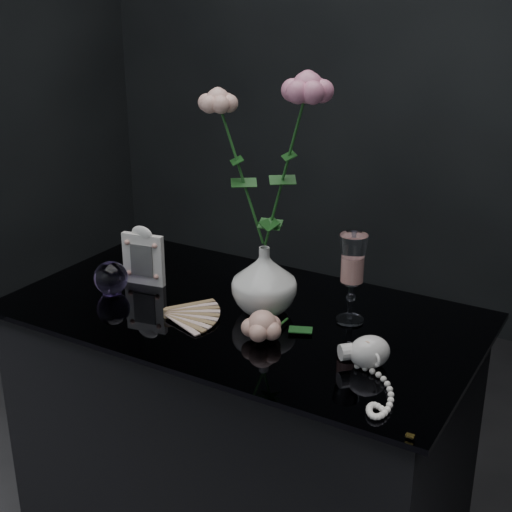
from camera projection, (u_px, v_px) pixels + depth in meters
The scene contains 9 objects.
table at pixel (242, 451), 1.74m from camera, with size 1.05×0.58×0.76m.
vase at pixel (264, 280), 1.57m from camera, with size 0.15×0.15×0.15m, color white.
wine_glass at pixel (352, 279), 1.52m from camera, with size 0.06×0.06×0.20m, color white, non-canonical shape.
picture_frame at pixel (143, 255), 1.72m from camera, with size 0.11×0.09×0.15m, color white, non-canonical shape.
paperweight at pixel (111, 278), 1.68m from camera, with size 0.08×0.08×0.08m, color #997AC7, non-canonical shape.
paper_fan at pixel (167, 312), 1.57m from camera, with size 0.24×0.18×0.02m, color beige, non-canonical shape.
loose_rose at pixel (262, 325), 1.46m from camera, with size 0.14×0.19×0.06m, color #DFA490, non-canonical shape.
pearl_jar at pixel (370, 351), 1.36m from camera, with size 0.22×0.23×0.07m, color white, non-canonical shape.
roses at pixel (266, 155), 1.47m from camera, with size 0.28×0.11×0.43m.
Camera 1 is at (0.76, -1.19, 1.45)m, focal length 50.00 mm.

